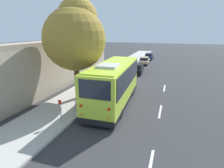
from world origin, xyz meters
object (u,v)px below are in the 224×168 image
Objects in this scene: shuttle_bus at (114,82)px; parked_sedan_tan at (144,61)px; sign_post_near at (61,111)px; fire_hydrant at (115,76)px; street_tree at (75,35)px; sign_post_far at (75,105)px; parked_sedan_navy at (149,56)px; parked_sedan_black at (137,69)px.

shuttle_bus reaches higher than parked_sedan_tan.
sign_post_near is 1.94× the size of fire_hydrant.
street_tree is 8.19× the size of sign_post_far.
parked_sedan_tan is 6.05m from parked_sedan_navy.
sign_post_far reaches higher than fire_hydrant.
fire_hydrant is at bearing 171.80° from parked_sedan_tan.
street_tree is at bearing 87.87° from shuttle_bus.
parked_sedan_black is at bearing -5.93° from sign_post_near.
fire_hydrant is (6.88, 2.10, -1.38)m from shuttle_bus.
shuttle_bus is 8.47× the size of sign_post_far.
parked_sedan_black is 1.04× the size of parked_sedan_tan.
street_tree reaches higher than parked_sedan_navy.
parked_sedan_navy is at bearing -1.32° from parked_sedan_tan.
shuttle_bus is at bearing -39.64° from sign_post_far.
parked_sedan_tan is at bearing -7.25° from fire_hydrant.
parked_sedan_black is 0.55× the size of street_tree.
parked_sedan_navy is 2.73× the size of sign_post_near.
sign_post_far is at bearing 0.00° from sign_post_near.
parked_sedan_tan reaches higher than fire_hydrant.
street_tree is at bearing 170.17° from fire_hydrant.
parked_sedan_tan is at bearing 178.67° from parked_sedan_navy.
street_tree is (-0.03, 3.29, 3.63)m from shuttle_bus.
street_tree reaches higher than parked_sedan_black.
parked_sedan_tan is 2.79× the size of sign_post_near.
street_tree is (-19.47, 2.79, 4.96)m from parked_sedan_tan.
sign_post_far is (-2.57, 2.13, -1.27)m from shuttle_bus.
sign_post_near reaches higher than parked_sedan_black.
parked_sedan_navy is at bearing -5.03° from fire_hydrant.
parked_sedan_navy is at bearing -1.57° from shuttle_bus.
parked_sedan_tan is 12.66m from fire_hydrant.
parked_sedan_black is 4.46× the size of sign_post_far.
fire_hydrant is (-12.56, 1.60, -0.05)m from parked_sedan_tan.
shuttle_bus reaches higher than sign_post_far.
shuttle_bus is 10.67× the size of fire_hydrant.
sign_post_near is 1.54× the size of sign_post_far.
parked_sedan_tan is at bearing -4.20° from parked_sedan_black.
parked_sedan_navy is (13.50, 0.03, -0.00)m from parked_sedan_black.
shuttle_bus is 1.90× the size of parked_sedan_black.
parked_sedan_tan is 4.30× the size of sign_post_far.
sign_post_near is at bearing 175.85° from parked_sedan_navy.
fire_hydrant is at bearing 174.02° from parked_sedan_navy.
shuttle_bus is 2.01× the size of parked_sedan_navy.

